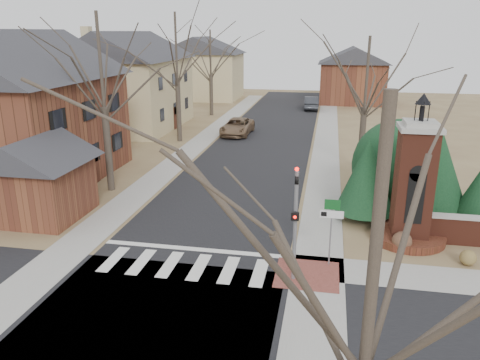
% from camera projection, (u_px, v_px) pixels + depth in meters
% --- Properties ---
extents(ground, '(120.00, 120.00, 0.00)m').
position_uv_depth(ground, '(178.00, 276.00, 17.71)').
color(ground, brown).
rests_on(ground, ground).
extents(main_street, '(8.00, 70.00, 0.01)m').
position_uv_depth(main_street, '(262.00, 144.00, 38.30)').
color(main_street, black).
rests_on(main_street, ground).
extents(cross_street, '(120.00, 8.00, 0.01)m').
position_uv_depth(cross_street, '(149.00, 322.00, 14.90)').
color(cross_street, black).
rests_on(cross_street, ground).
extents(crosswalk_zone, '(8.00, 2.20, 0.02)m').
position_uv_depth(crosswalk_zone, '(184.00, 266.00, 18.46)').
color(crosswalk_zone, silver).
rests_on(crosswalk_zone, ground).
extents(stop_bar, '(8.00, 0.35, 0.02)m').
position_uv_depth(stop_bar, '(195.00, 249.00, 19.86)').
color(stop_bar, silver).
rests_on(stop_bar, ground).
extents(sidewalk_right_main, '(2.00, 60.00, 0.02)m').
position_uv_depth(sidewalk_right_main, '(326.00, 147.00, 37.37)').
color(sidewalk_right_main, gray).
rests_on(sidewalk_right_main, ground).
extents(sidewalk_left, '(2.00, 60.00, 0.02)m').
position_uv_depth(sidewalk_left, '(200.00, 142.00, 39.23)').
color(sidewalk_left, gray).
rests_on(sidewalk_left, ground).
extents(curb_apron, '(2.40, 2.40, 0.02)m').
position_uv_depth(curb_apron, '(307.00, 275.00, 17.79)').
color(curb_apron, brown).
rests_on(curb_apron, ground).
extents(traffic_signal_pole, '(0.28, 0.41, 4.50)m').
position_uv_depth(traffic_signal_pole, '(295.00, 215.00, 16.69)').
color(traffic_signal_pole, slate).
rests_on(traffic_signal_pole, ground).
extents(sign_post, '(0.90, 0.07, 2.75)m').
position_uv_depth(sign_post, '(331.00, 219.00, 17.98)').
color(sign_post, slate).
rests_on(sign_post, ground).
extents(brick_gate_monument, '(3.20, 3.20, 6.47)m').
position_uv_depth(brick_gate_monument, '(412.00, 194.00, 20.12)').
color(brick_gate_monument, '#602A1C').
rests_on(brick_gate_monument, ground).
extents(house_brick_left, '(9.80, 11.80, 9.42)m').
position_uv_depth(house_brick_left, '(19.00, 105.00, 27.97)').
color(house_brick_left, brown).
rests_on(house_brick_left, ground).
extents(house_stucco_left, '(9.80, 12.80, 9.28)m').
position_uv_depth(house_stucco_left, '(128.00, 79.00, 43.99)').
color(house_stucco_left, tan).
rests_on(house_stucco_left, ground).
extents(garage_left, '(4.80, 4.80, 4.29)m').
position_uv_depth(garage_left, '(38.00, 174.00, 22.75)').
color(garage_left, brown).
rests_on(garage_left, ground).
extents(house_distant_left, '(10.80, 8.80, 8.53)m').
position_uv_depth(house_distant_left, '(202.00, 67.00, 63.49)').
color(house_distant_left, tan).
rests_on(house_distant_left, ground).
extents(house_distant_right, '(8.80, 8.80, 7.30)m').
position_uv_depth(house_distant_right, '(353.00, 74.00, 60.09)').
color(house_distant_right, brown).
rests_on(house_distant_right, ground).
extents(evergreen_near, '(2.80, 2.80, 4.10)m').
position_uv_depth(evergreen_near, '(366.00, 175.00, 22.28)').
color(evergreen_near, '#473D33').
rests_on(evergreen_near, ground).
extents(evergreen_mid, '(3.40, 3.40, 4.70)m').
position_uv_depth(evergreen_mid, '(435.00, 166.00, 22.72)').
color(evergreen_mid, '#473D33').
rests_on(evergreen_mid, ground).
extents(evergreen_mass, '(4.80, 4.80, 4.80)m').
position_uv_depth(evergreen_mass, '(399.00, 161.00, 24.27)').
color(evergreen_mass, '#10311B').
rests_on(evergreen_mass, ground).
extents(bare_tree_0, '(8.05, 8.05, 11.15)m').
position_uv_depth(bare_tree_0, '(100.00, 54.00, 25.05)').
color(bare_tree_0, '#473D33').
rests_on(bare_tree_0, ground).
extents(bare_tree_1, '(8.40, 8.40, 11.64)m').
position_uv_depth(bare_tree_1, '(176.00, 42.00, 37.11)').
color(bare_tree_1, '#473D33').
rests_on(bare_tree_1, ground).
extents(bare_tree_2, '(7.35, 7.35, 10.19)m').
position_uv_depth(bare_tree_2, '(210.00, 49.00, 49.68)').
color(bare_tree_2, '#473D33').
rests_on(bare_tree_2, ground).
extents(bare_tree_3, '(7.00, 7.00, 9.70)m').
position_uv_depth(bare_tree_3, '(368.00, 67.00, 29.32)').
color(bare_tree_3, '#473D33').
rests_on(bare_tree_3, ground).
extents(bare_tree_4, '(6.65, 6.65, 9.21)m').
position_uv_depth(bare_tree_4, '(378.00, 225.00, 6.29)').
color(bare_tree_4, '#473D33').
rests_on(bare_tree_4, ground).
extents(pickup_truck, '(2.51, 5.23, 1.44)m').
position_uv_depth(pickup_truck, '(237.00, 127.00, 41.76)').
color(pickup_truck, brown).
rests_on(pickup_truck, ground).
extents(distant_car, '(1.84, 4.70, 1.52)m').
position_uv_depth(distant_car, '(311.00, 103.00, 55.34)').
color(distant_car, '#33363B').
rests_on(distant_car, ground).
extents(dry_shrub_left, '(0.83, 0.83, 0.83)m').
position_uv_depth(dry_shrub_left, '(402.00, 241.00, 19.66)').
color(dry_shrub_left, brown).
rests_on(dry_shrub_left, ground).
extents(dry_shrub_right, '(0.64, 0.64, 0.64)m').
position_uv_depth(dry_shrub_right, '(468.00, 258.00, 18.46)').
color(dry_shrub_right, brown).
rests_on(dry_shrub_right, ground).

